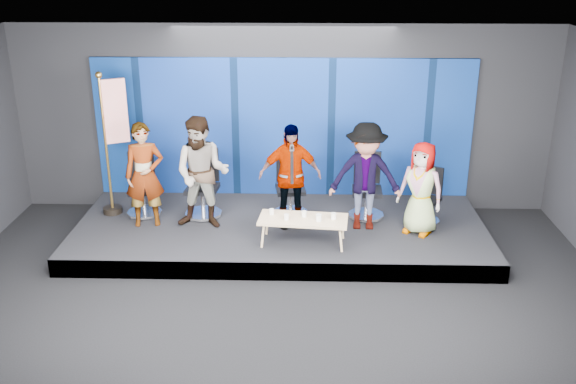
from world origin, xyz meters
The scene contains 21 objects.
ground centered at (0.00, 0.00, 0.00)m, with size 10.00×10.00×0.00m, color black.
room_walls centered at (0.00, 0.00, 2.43)m, with size 10.02×8.02×3.51m.
riser centered at (0.00, 2.50, 0.15)m, with size 7.00×3.00×0.30m, color black.
backdrop centered at (0.00, 3.95, 1.60)m, with size 7.00×0.08×2.60m, color navy.
chair_a centered at (-2.45, 2.89, 0.66)m, with size 0.73×0.73×1.10m.
panelist_a centered at (-2.27, 2.41, 1.19)m, with size 0.65×0.43×1.79m, color black.
chair_b centered at (-1.37, 2.86, 0.69)m, with size 0.72×0.72×1.18m.
panelist_b centered at (-1.29, 2.35, 1.26)m, with size 0.93×0.72×1.91m, color black.
chair_c centered at (0.15, 2.95, 0.66)m, with size 0.70×0.70×1.10m.
panelist_c centered at (0.16, 2.44, 1.19)m, with size 1.04×0.43×1.78m, color black.
chair_d centered at (1.50, 2.88, 0.67)m, with size 0.66×0.66×1.13m.
panelist_d centered at (1.41, 2.38, 1.22)m, with size 1.18×0.68×1.83m, color black.
chair_e centered at (2.51, 2.66, 0.62)m, with size 0.75×0.75×0.96m.
panelist_e centered at (2.31, 2.20, 1.08)m, with size 0.76×0.50×1.56m, color black.
coffee_table centered at (0.39, 1.73, 0.70)m, with size 1.46×0.73×0.43m.
mug_a centered at (-0.12, 1.88, 0.78)m, with size 0.08×0.08×0.09m, color silver.
mug_b centered at (0.13, 1.66, 0.78)m, with size 0.08×0.08×0.09m, color silver.
mug_c centered at (0.41, 1.79, 0.78)m, with size 0.08×0.08×0.10m, color silver.
mug_d centered at (0.64, 1.63, 0.79)m, with size 0.09×0.09×0.11m, color silver.
mug_e centered at (0.87, 1.71, 0.78)m, with size 0.08×0.08×0.10m, color silver.
flag_stand centered at (-2.91, 2.93, 1.64)m, with size 0.56×0.37×2.53m.
Camera 1 is at (0.41, -7.62, 4.78)m, focal length 40.00 mm.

